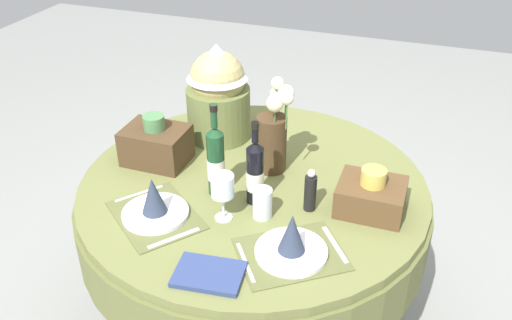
{
  "coord_description": "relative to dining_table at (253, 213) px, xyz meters",
  "views": [
    {
      "loc": [
        0.61,
        -1.7,
        1.96
      ],
      "look_at": [
        0.0,
        0.03,
        0.82
      ],
      "focal_mm": 38.74,
      "sensor_mm": 36.0,
      "label": 1
    }
  ],
  "objects": [
    {
      "name": "woven_basket_side_right",
      "position": [
        0.46,
        -0.03,
        0.22
      ],
      "size": [
        0.24,
        0.2,
        0.17
      ],
      "color": "brown",
      "rests_on": "dining_table"
    },
    {
      "name": "place_setting_right",
      "position": [
        0.26,
        -0.36,
        0.2
      ],
      "size": [
        0.43,
        0.41,
        0.16
      ],
      "color": "brown",
      "rests_on": "dining_table"
    },
    {
      "name": "ground",
      "position": [
        0.0,
        0.0,
        -0.59
      ],
      "size": [
        8.0,
        8.0,
        0.0
      ],
      "primitive_type": "plane",
      "color": "gray"
    },
    {
      "name": "book_on_table",
      "position": [
        0.05,
        -0.54,
        0.16
      ],
      "size": [
        0.23,
        0.17,
        0.02
      ],
      "primitive_type": "cube",
      "rotation": [
        0.0,
        0.0,
        0.12
      ],
      "color": "navy",
      "rests_on": "dining_table"
    },
    {
      "name": "wine_bottle_left",
      "position": [
        -0.11,
        -0.11,
        0.29
      ],
      "size": [
        0.07,
        0.07,
        0.37
      ],
      "color": "#194223",
      "rests_on": "dining_table"
    },
    {
      "name": "gift_tub_back_left",
      "position": [
        -0.27,
        0.3,
        0.38
      ],
      "size": [
        0.28,
        0.28,
        0.43
      ],
      "color": "olive",
      "rests_on": "dining_table"
    },
    {
      "name": "woven_basket_side_left",
      "position": [
        -0.43,
        0.02,
        0.23
      ],
      "size": [
        0.26,
        0.19,
        0.21
      ],
      "color": "#47331E",
      "rests_on": "dining_table"
    },
    {
      "name": "place_setting_left",
      "position": [
        -0.26,
        -0.32,
        0.2
      ],
      "size": [
        0.43,
        0.41,
        0.16
      ],
      "color": "brown",
      "rests_on": "dining_table"
    },
    {
      "name": "tumbler_near_right",
      "position": [
        0.11,
        -0.2,
        0.21
      ],
      "size": [
        0.07,
        0.07,
        0.11
      ],
      "primitive_type": "cylinder",
      "color": "silver",
      "rests_on": "dining_table"
    },
    {
      "name": "flower_vase",
      "position": [
        0.04,
        0.12,
        0.32
      ],
      "size": [
        0.16,
        0.18,
        0.39
      ],
      "color": "#47331E",
      "rests_on": "dining_table"
    },
    {
      "name": "pepper_mill",
      "position": [
        0.25,
        -0.1,
        0.23
      ],
      "size": [
        0.04,
        0.04,
        0.17
      ],
      "color": "black",
      "rests_on": "dining_table"
    },
    {
      "name": "wine_bottle_centre",
      "position": [
        0.05,
        -0.12,
        0.28
      ],
      "size": [
        0.07,
        0.07,
        0.33
      ],
      "color": "black",
      "rests_on": "dining_table"
    },
    {
      "name": "wine_glass_left",
      "position": [
        -0.02,
        -0.25,
        0.29
      ],
      "size": [
        0.08,
        0.08,
        0.18
      ],
      "color": "silver",
      "rests_on": "dining_table"
    },
    {
      "name": "dining_table",
      "position": [
        0.0,
        0.0,
        0.0
      ],
      "size": [
        1.39,
        1.39,
        0.74
      ],
      "color": "olive",
      "rests_on": "ground"
    }
  ]
}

